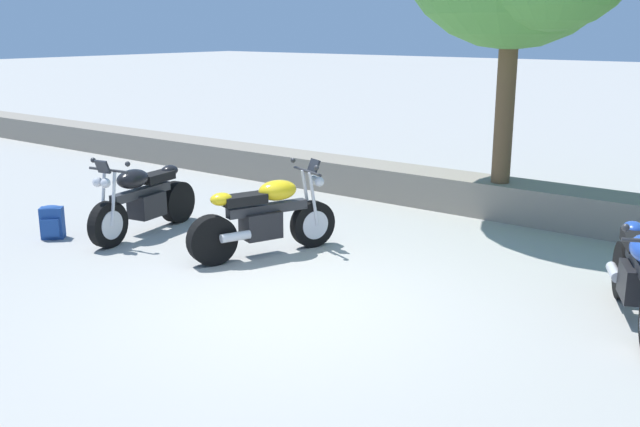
{
  "coord_description": "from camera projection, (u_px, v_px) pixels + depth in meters",
  "views": [
    {
      "loc": [
        4.58,
        -5.5,
        2.84
      ],
      "look_at": [
        -0.56,
        1.2,
        0.65
      ],
      "focal_mm": 40.41,
      "sensor_mm": 36.0,
      "label": 1
    }
  ],
  "objects": [
    {
      "name": "ground_plane",
      "position": [
        293.0,
        303.0,
        7.64
      ],
      "size": [
        120.0,
        120.0,
        0.0
      ],
      "primitive_type": "plane",
      "color": "#A3A099"
    },
    {
      "name": "stone_wall",
      "position": [
        488.0,
        196.0,
        11.26
      ],
      "size": [
        36.0,
        0.8,
        0.55
      ],
      "primitive_type": "cube",
      "color": "gray",
      "rests_on": "ground"
    },
    {
      "name": "motorcycle_black_near_left",
      "position": [
        143.0,
        201.0,
        10.07
      ],
      "size": [
        0.76,
        2.06,
        1.18
      ],
      "color": "black",
      "rests_on": "ground"
    },
    {
      "name": "motorcycle_yellow_centre",
      "position": [
        266.0,
        218.0,
        9.15
      ],
      "size": [
        0.99,
        1.98,
        1.18
      ],
      "color": "black",
      "rests_on": "ground"
    },
    {
      "name": "rider_backpack",
      "position": [
        52.0,
        221.0,
        9.93
      ],
      "size": [
        0.35,
        0.35,
        0.47
      ],
      "color": "navy",
      "rests_on": "ground"
    }
  ]
}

